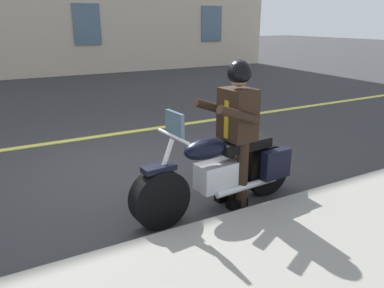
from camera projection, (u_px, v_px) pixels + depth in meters
The scene contains 4 objects.
ground_plane at pixel (130, 172), 5.67m from camera, with size 80.00×80.00×0.00m, color #333335.
lane_center_stripe at pixel (93, 137), 7.33m from camera, with size 60.00×0.16×0.01m, color #E5DB4C.
motorcycle_main at pixel (222, 172), 4.48m from camera, with size 2.22×0.69×1.26m.
rider_main at pixel (236, 122), 4.40m from camera, with size 0.65×0.58×1.74m.
Camera 1 is at (1.75, 5.05, 2.15)m, focal length 35.50 mm.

